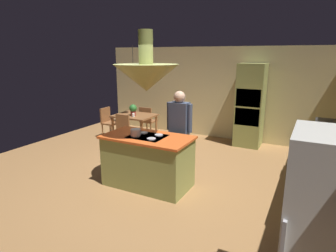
{
  "coord_description": "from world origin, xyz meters",
  "views": [
    {
      "loc": [
        2.56,
        -4.32,
        2.35
      ],
      "look_at": [
        0.1,
        0.4,
        1.0
      ],
      "focal_mm": 30.43,
      "sensor_mm": 36.0,
      "label": 1
    }
  ],
  "objects_px": {
    "chair_facing_island": "(120,130)",
    "chair_by_back_wall": "(147,119)",
    "cup_on_table": "(133,115)",
    "canister_flour": "(331,154)",
    "cooking_pot_on_cooktop": "(136,132)",
    "chair_at_corner": "(108,121)",
    "dining_table": "(135,119)",
    "potted_plant_on_table": "(133,109)",
    "canister_tea": "(330,147)",
    "refrigerator": "(330,238)",
    "canister_sugar": "(331,148)",
    "kitchen_island": "(148,161)",
    "oven_tower": "(250,106)",
    "microwave_on_counter": "(329,128)",
    "person_at_island": "(179,128)"
  },
  "relations": [
    {
      "from": "cup_on_table",
      "to": "chair_by_back_wall",
      "type": "bearing_deg",
      "value": 97.04
    },
    {
      "from": "chair_facing_island",
      "to": "chair_by_back_wall",
      "type": "distance_m",
      "value": 1.28
    },
    {
      "from": "canister_flour",
      "to": "potted_plant_on_table",
      "type": "bearing_deg",
      "value": 158.05
    },
    {
      "from": "person_at_island",
      "to": "canister_sugar",
      "type": "relative_size",
      "value": 7.81
    },
    {
      "from": "canister_tea",
      "to": "refrigerator",
      "type": "bearing_deg",
      "value": -91.02
    },
    {
      "from": "dining_table",
      "to": "microwave_on_counter",
      "type": "bearing_deg",
      "value": -7.09
    },
    {
      "from": "oven_tower",
      "to": "refrigerator",
      "type": "distance_m",
      "value": 5.23
    },
    {
      "from": "dining_table",
      "to": "chair_at_corner",
      "type": "distance_m",
      "value": 0.92
    },
    {
      "from": "refrigerator",
      "to": "person_at_island",
      "type": "distance_m",
      "value": 3.47
    },
    {
      "from": "canister_flour",
      "to": "cooking_pot_on_cooktop",
      "type": "bearing_deg",
      "value": -173.97
    },
    {
      "from": "chair_by_back_wall",
      "to": "canister_sugar",
      "type": "distance_m",
      "value": 5.15
    },
    {
      "from": "canister_sugar",
      "to": "microwave_on_counter",
      "type": "xyz_separation_m",
      "value": [
        0.0,
        1.17,
        0.03
      ]
    },
    {
      "from": "kitchen_island",
      "to": "oven_tower",
      "type": "bearing_deg",
      "value": 71.26
    },
    {
      "from": "potted_plant_on_table",
      "to": "canister_flour",
      "type": "relative_size",
      "value": 1.77
    },
    {
      "from": "kitchen_island",
      "to": "person_at_island",
      "type": "relative_size",
      "value": 0.94
    },
    {
      "from": "canister_sugar",
      "to": "kitchen_island",
      "type": "bearing_deg",
      "value": -172.64
    },
    {
      "from": "chair_by_back_wall",
      "to": "canister_tea",
      "type": "height_order",
      "value": "canister_tea"
    },
    {
      "from": "microwave_on_counter",
      "to": "kitchen_island",
      "type": "bearing_deg",
      "value": -151.6
    },
    {
      "from": "potted_plant_on_table",
      "to": "canister_tea",
      "type": "height_order",
      "value": "canister_tea"
    },
    {
      "from": "person_at_island",
      "to": "canister_flour",
      "type": "relative_size",
      "value": 9.92
    },
    {
      "from": "canister_flour",
      "to": "cooking_pot_on_cooktop",
      "type": "xyz_separation_m",
      "value": [
        -3.0,
        -0.32,
        -0.0
      ]
    },
    {
      "from": "chair_facing_island",
      "to": "microwave_on_counter",
      "type": "relative_size",
      "value": 1.89
    },
    {
      "from": "canister_tea",
      "to": "cooking_pot_on_cooktop",
      "type": "height_order",
      "value": "canister_tea"
    },
    {
      "from": "microwave_on_counter",
      "to": "cooking_pot_on_cooktop",
      "type": "xyz_separation_m",
      "value": [
        -3.0,
        -1.67,
        -0.06
      ]
    },
    {
      "from": "chair_by_back_wall",
      "to": "chair_at_corner",
      "type": "xyz_separation_m",
      "value": [
        -0.9,
        -0.64,
        0.0
      ]
    },
    {
      "from": "refrigerator",
      "to": "canister_tea",
      "type": "distance_m",
      "value": 2.25
    },
    {
      "from": "person_at_island",
      "to": "chair_at_corner",
      "type": "distance_m",
      "value": 3.25
    },
    {
      "from": "chair_at_corner",
      "to": "microwave_on_counter",
      "type": "xyz_separation_m",
      "value": [
        5.44,
        -0.56,
        0.57
      ]
    },
    {
      "from": "refrigerator",
      "to": "canister_tea",
      "type": "xyz_separation_m",
      "value": [
        0.04,
        2.25,
        0.13
      ]
    },
    {
      "from": "oven_tower",
      "to": "cup_on_table",
      "type": "relative_size",
      "value": 23.64
    },
    {
      "from": "dining_table",
      "to": "cup_on_table",
      "type": "height_order",
      "value": "cup_on_table"
    },
    {
      "from": "cup_on_table",
      "to": "canister_flour",
      "type": "distance_m",
      "value": 4.76
    },
    {
      "from": "chair_by_back_wall",
      "to": "cup_on_table",
      "type": "xyz_separation_m",
      "value": [
        0.11,
        -0.85,
        0.3
      ]
    },
    {
      "from": "potted_plant_on_table",
      "to": "kitchen_island",
      "type": "bearing_deg",
      "value": -50.11
    },
    {
      "from": "dining_table",
      "to": "person_at_island",
      "type": "distance_m",
      "value": 2.46
    },
    {
      "from": "cup_on_table",
      "to": "canister_tea",
      "type": "bearing_deg",
      "value": -16.84
    },
    {
      "from": "refrigerator",
      "to": "cup_on_table",
      "type": "bearing_deg",
      "value": 140.76
    },
    {
      "from": "cup_on_table",
      "to": "canister_tea",
      "type": "height_order",
      "value": "canister_tea"
    },
    {
      "from": "cup_on_table",
      "to": "cooking_pot_on_cooktop",
      "type": "bearing_deg",
      "value": -54.61
    },
    {
      "from": "person_at_island",
      "to": "chair_by_back_wall",
      "type": "relative_size",
      "value": 1.93
    },
    {
      "from": "chair_at_corner",
      "to": "oven_tower",
      "type": "bearing_deg",
      "value": -72.85
    },
    {
      "from": "refrigerator",
      "to": "cooking_pot_on_cooktop",
      "type": "distance_m",
      "value": 3.35
    },
    {
      "from": "canister_tea",
      "to": "cooking_pot_on_cooktop",
      "type": "relative_size",
      "value": 0.86
    },
    {
      "from": "potted_plant_on_table",
      "to": "cup_on_table",
      "type": "distance_m",
      "value": 0.19
    },
    {
      "from": "cup_on_table",
      "to": "chair_at_corner",
      "type": "bearing_deg",
      "value": 168.22
    },
    {
      "from": "person_at_island",
      "to": "chair_facing_island",
      "type": "distance_m",
      "value": 2.18
    },
    {
      "from": "cup_on_table",
      "to": "microwave_on_counter",
      "type": "relative_size",
      "value": 0.2
    },
    {
      "from": "dining_table",
      "to": "canister_flour",
      "type": "relative_size",
      "value": 6.22
    },
    {
      "from": "person_at_island",
      "to": "canister_flour",
      "type": "xyz_separation_m",
      "value": [
        2.55,
        -0.51,
        0.06
      ]
    },
    {
      "from": "kitchen_island",
      "to": "potted_plant_on_table",
      "type": "relative_size",
      "value": 5.27
    }
  ]
}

